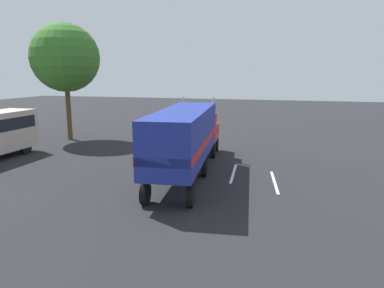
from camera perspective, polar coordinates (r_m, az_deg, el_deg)
ground_plane at (r=27.47m, az=0.78°, el=-1.83°), size 120.00×120.00×0.00m
lane_stripe_near at (r=22.78m, az=6.62°, el=-4.64°), size 4.40×0.50×0.01m
lane_stripe_mid at (r=21.41m, az=13.00°, el=-5.90°), size 4.38×0.76×0.01m
semi_truck at (r=21.77m, az=-0.77°, el=1.49°), size 14.35×4.30×4.50m
person_bystander at (r=26.22m, az=-4.79°, el=-0.50°), size 0.41×0.48×1.63m
tree_left at (r=35.57m, az=-19.55°, el=12.80°), size 6.22×6.22×10.70m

